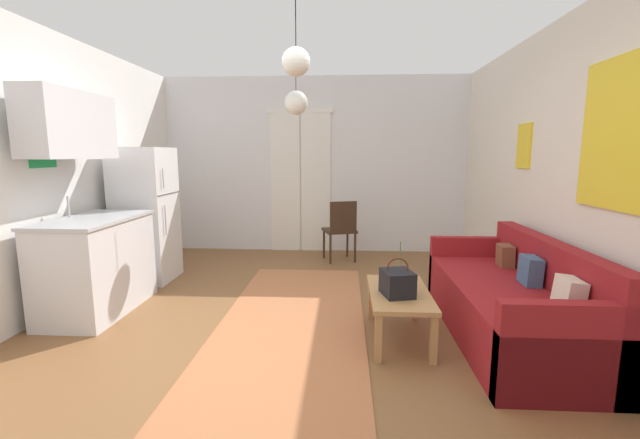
{
  "coord_description": "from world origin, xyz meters",
  "views": [
    {
      "loc": [
        0.46,
        -3.08,
        1.51
      ],
      "look_at": [
        0.19,
        1.45,
        0.79
      ],
      "focal_mm": 23.19,
      "sensor_mm": 36.0,
      "label": 1
    }
  ],
  "objects_px": {
    "refrigerator": "(146,215)",
    "accent_chair": "(341,228)",
    "coffee_table": "(399,298)",
    "pendant_lamp_far": "(296,103)",
    "couch": "(514,305)",
    "bamboo_vase": "(400,277)",
    "pendant_lamp_near": "(296,62)",
    "handbag": "(397,283)"
  },
  "relations": [
    {
      "from": "couch",
      "to": "pendant_lamp_far",
      "type": "height_order",
      "value": "pendant_lamp_far"
    },
    {
      "from": "handbag",
      "to": "couch",
      "type": "bearing_deg",
      "value": 10.03
    },
    {
      "from": "bamboo_vase",
      "to": "refrigerator",
      "type": "relative_size",
      "value": 0.24
    },
    {
      "from": "refrigerator",
      "to": "accent_chair",
      "type": "height_order",
      "value": "refrigerator"
    },
    {
      "from": "couch",
      "to": "coffee_table",
      "type": "height_order",
      "value": "couch"
    },
    {
      "from": "coffee_table",
      "to": "accent_chair",
      "type": "bearing_deg",
      "value": 101.56
    },
    {
      "from": "pendant_lamp_near",
      "to": "handbag",
      "type": "bearing_deg",
      "value": -5.39
    },
    {
      "from": "handbag",
      "to": "pendant_lamp_far",
      "type": "xyz_separation_m",
      "value": [
        -1.01,
        1.93,
        1.61
      ]
    },
    {
      "from": "couch",
      "to": "coffee_table",
      "type": "distance_m",
      "value": 0.96
    },
    {
      "from": "pendant_lamp_near",
      "to": "refrigerator",
      "type": "bearing_deg",
      "value": 143.06
    },
    {
      "from": "bamboo_vase",
      "to": "refrigerator",
      "type": "height_order",
      "value": "refrigerator"
    },
    {
      "from": "handbag",
      "to": "accent_chair",
      "type": "relative_size",
      "value": 0.35
    },
    {
      "from": "refrigerator",
      "to": "bamboo_vase",
      "type": "bearing_deg",
      "value": -25.54
    },
    {
      "from": "coffee_table",
      "to": "handbag",
      "type": "distance_m",
      "value": 0.19
    },
    {
      "from": "coffee_table",
      "to": "pendant_lamp_far",
      "type": "xyz_separation_m",
      "value": [
        -1.05,
        1.83,
        1.77
      ]
    },
    {
      "from": "accent_chair",
      "to": "pendant_lamp_near",
      "type": "distance_m",
      "value": 3.03
    },
    {
      "from": "couch",
      "to": "accent_chair",
      "type": "relative_size",
      "value": 2.33
    },
    {
      "from": "coffee_table",
      "to": "couch",
      "type": "bearing_deg",
      "value": 4.67
    },
    {
      "from": "couch",
      "to": "handbag",
      "type": "height_order",
      "value": "couch"
    },
    {
      "from": "accent_chair",
      "to": "pendant_lamp_far",
      "type": "distance_m",
      "value": 1.83
    },
    {
      "from": "coffee_table",
      "to": "handbag",
      "type": "relative_size",
      "value": 2.96
    },
    {
      "from": "couch",
      "to": "pendant_lamp_near",
      "type": "distance_m",
      "value": 2.62
    },
    {
      "from": "coffee_table",
      "to": "bamboo_vase",
      "type": "relative_size",
      "value": 2.34
    },
    {
      "from": "coffee_table",
      "to": "bamboo_vase",
      "type": "distance_m",
      "value": 0.19
    },
    {
      "from": "bamboo_vase",
      "to": "pendant_lamp_near",
      "type": "height_order",
      "value": "pendant_lamp_near"
    },
    {
      "from": "coffee_table",
      "to": "refrigerator",
      "type": "height_order",
      "value": "refrigerator"
    },
    {
      "from": "accent_chair",
      "to": "pendant_lamp_near",
      "type": "xyz_separation_m",
      "value": [
        -0.33,
        -2.48,
        1.71
      ]
    },
    {
      "from": "couch",
      "to": "bamboo_vase",
      "type": "height_order",
      "value": "couch"
    },
    {
      "from": "accent_chair",
      "to": "pendant_lamp_far",
      "type": "relative_size",
      "value": 1.25
    },
    {
      "from": "handbag",
      "to": "pendant_lamp_far",
      "type": "height_order",
      "value": "pendant_lamp_far"
    },
    {
      "from": "handbag",
      "to": "pendant_lamp_near",
      "type": "relative_size",
      "value": 0.53
    },
    {
      "from": "bamboo_vase",
      "to": "refrigerator",
      "type": "distance_m",
      "value": 3.15
    },
    {
      "from": "coffee_table",
      "to": "accent_chair",
      "type": "relative_size",
      "value": 1.04
    },
    {
      "from": "couch",
      "to": "refrigerator",
      "type": "distance_m",
      "value": 4.05
    },
    {
      "from": "refrigerator",
      "to": "pendant_lamp_near",
      "type": "xyz_separation_m",
      "value": [
        1.99,
        -1.5,
        1.4
      ]
    },
    {
      "from": "pendant_lamp_near",
      "to": "pendant_lamp_far",
      "type": "height_order",
      "value": "same"
    },
    {
      "from": "pendant_lamp_far",
      "to": "handbag",
      "type": "bearing_deg",
      "value": -62.28
    },
    {
      "from": "couch",
      "to": "accent_chair",
      "type": "height_order",
      "value": "accent_chair"
    },
    {
      "from": "couch",
      "to": "bamboo_vase",
      "type": "relative_size",
      "value": 5.24
    },
    {
      "from": "handbag",
      "to": "accent_chair",
      "type": "bearing_deg",
      "value": 100.44
    },
    {
      "from": "pendant_lamp_far",
      "to": "accent_chair",
      "type": "bearing_deg",
      "value": 48.79
    },
    {
      "from": "coffee_table",
      "to": "accent_chair",
      "type": "distance_m",
      "value": 2.51
    }
  ]
}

